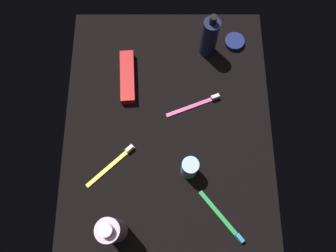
% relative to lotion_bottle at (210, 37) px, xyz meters
% --- Properties ---
extents(ground_plane, '(0.84, 0.64, 0.01)m').
position_rel_lotion_bottle_xyz_m(ground_plane, '(0.28, -0.13, -0.09)').
color(ground_plane, black).
extents(lotion_bottle, '(0.05, 0.05, 0.18)m').
position_rel_lotion_bottle_xyz_m(lotion_bottle, '(0.00, 0.00, 0.00)').
color(lotion_bottle, '#181E41').
rests_on(lotion_bottle, ground_plane).
extents(bodywash_bottle, '(0.06, 0.06, 0.18)m').
position_rel_lotion_bottle_xyz_m(bodywash_bottle, '(0.58, -0.27, 0.00)').
color(bodywash_bottle, silver).
rests_on(bodywash_bottle, ground_plane).
extents(deodorant_stick, '(0.05, 0.05, 0.09)m').
position_rel_lotion_bottle_xyz_m(deodorant_stick, '(0.41, -0.07, -0.03)').
color(deodorant_stick, silver).
rests_on(deodorant_stick, ground_plane).
extents(toothbrush_green, '(0.15, 0.12, 0.02)m').
position_rel_lotion_bottle_xyz_m(toothbrush_green, '(0.55, 0.03, -0.07)').
color(toothbrush_green, green).
rests_on(toothbrush_green, ground_plane).
extents(toothbrush_pink, '(0.08, 0.17, 0.02)m').
position_rel_lotion_bottle_xyz_m(toothbrush_pink, '(0.20, -0.04, -0.07)').
color(toothbrush_pink, '#E55999').
rests_on(toothbrush_pink, ground_plane).
extents(toothbrush_yellow, '(0.13, 0.14, 0.02)m').
position_rel_lotion_bottle_xyz_m(toothbrush_yellow, '(0.38, -0.29, -0.07)').
color(toothbrush_yellow, yellow).
rests_on(toothbrush_yellow, ground_plane).
extents(toothpaste_box_red, '(0.18, 0.05, 0.03)m').
position_rel_lotion_bottle_xyz_m(toothpaste_box_red, '(0.11, -0.26, -0.06)').
color(toothpaste_box_red, red).
rests_on(toothpaste_box_red, ground_plane).
extents(cream_tin_left, '(0.07, 0.07, 0.02)m').
position_rel_lotion_bottle_xyz_m(cream_tin_left, '(-0.03, 0.09, -0.07)').
color(cream_tin_left, navy).
rests_on(cream_tin_left, ground_plane).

